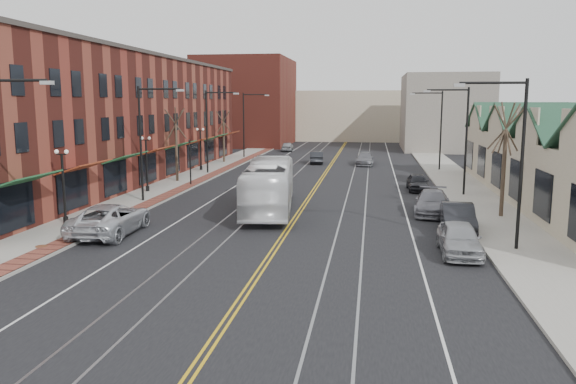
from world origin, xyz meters
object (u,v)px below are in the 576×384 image
(transit_bus, at_px, (269,186))
(parked_car_c, at_px, (432,203))
(parked_car_a, at_px, (459,239))
(parked_car_b, at_px, (458,218))
(parked_suv, at_px, (110,219))
(parked_car_d, at_px, (418,182))

(transit_bus, bearing_deg, parked_car_c, 176.62)
(transit_bus, xyz_separation_m, parked_car_a, (10.70, -9.05, -0.89))
(transit_bus, xyz_separation_m, parked_car_c, (10.43, 0.63, -0.91))
(parked_car_a, distance_m, parked_car_b, 4.78)
(parked_suv, distance_m, parked_car_b, 18.89)
(parked_suv, xyz_separation_m, parked_car_d, (17.56, 17.84, -0.16))
(transit_bus, height_order, parked_car_d, transit_bus)
(parked_suv, relative_size, parked_car_a, 1.34)
(parked_car_b, bearing_deg, parked_car_c, 102.79)
(transit_bus, relative_size, parked_car_b, 2.50)
(parked_suv, bearing_deg, parked_car_d, -136.61)
(parked_suv, bearing_deg, transit_bus, -135.86)
(parked_suv, bearing_deg, parked_car_a, 173.39)
(transit_bus, xyz_separation_m, parked_suv, (-7.30, -7.61, -0.82))
(parked_suv, xyz_separation_m, parked_car_b, (18.60, 3.30, -0.06))
(parked_car_a, relative_size, parked_car_b, 0.95)
(transit_bus, xyz_separation_m, parked_car_b, (11.30, -4.31, -0.88))
(parked_suv, relative_size, parked_car_d, 1.51)
(parked_car_b, bearing_deg, transit_bus, 161.92)
(parked_car_a, relative_size, parked_car_d, 1.13)
(parked_suv, xyz_separation_m, parked_car_a, (18.00, -1.44, -0.07))
(parked_car_c, xyz_separation_m, parked_car_d, (-0.16, 9.60, -0.06))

